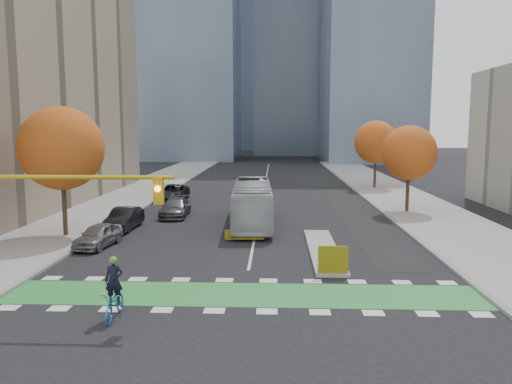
# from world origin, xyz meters

# --- Properties ---
(ground) EXTENTS (300.00, 300.00, 0.00)m
(ground) POSITION_xyz_m (0.00, 0.00, 0.00)
(ground) COLOR black
(ground) RESTS_ON ground
(sidewalk_west) EXTENTS (7.00, 120.00, 0.15)m
(sidewalk_west) POSITION_xyz_m (-13.50, 20.00, 0.07)
(sidewalk_west) COLOR gray
(sidewalk_west) RESTS_ON ground
(sidewalk_east) EXTENTS (7.00, 120.00, 0.15)m
(sidewalk_east) POSITION_xyz_m (13.50, 20.00, 0.07)
(sidewalk_east) COLOR gray
(sidewalk_east) RESTS_ON ground
(curb_west) EXTENTS (0.30, 120.00, 0.16)m
(curb_west) POSITION_xyz_m (-10.00, 20.00, 0.07)
(curb_west) COLOR gray
(curb_west) RESTS_ON ground
(curb_east) EXTENTS (0.30, 120.00, 0.16)m
(curb_east) POSITION_xyz_m (10.00, 20.00, 0.07)
(curb_east) COLOR gray
(curb_east) RESTS_ON ground
(bike_crossing) EXTENTS (20.00, 3.00, 0.01)m
(bike_crossing) POSITION_xyz_m (0.00, 1.50, 0.01)
(bike_crossing) COLOR #2C8739
(bike_crossing) RESTS_ON ground
(centre_line) EXTENTS (0.15, 70.00, 0.01)m
(centre_line) POSITION_xyz_m (0.00, 40.00, 0.01)
(centre_line) COLOR silver
(centre_line) RESTS_ON ground
(bike_lane_paint) EXTENTS (2.50, 50.00, 0.01)m
(bike_lane_paint) POSITION_xyz_m (7.50, 30.00, 0.01)
(bike_lane_paint) COLOR black
(bike_lane_paint) RESTS_ON ground
(median_island) EXTENTS (1.60, 10.00, 0.16)m
(median_island) POSITION_xyz_m (4.00, 9.00, 0.08)
(median_island) COLOR gray
(median_island) RESTS_ON ground
(hazard_board) EXTENTS (1.40, 0.12, 1.30)m
(hazard_board) POSITION_xyz_m (4.00, 4.20, 0.80)
(hazard_board) COLOR yellow
(hazard_board) RESTS_ON median_island
(tower_ne) EXTENTS (18.00, 24.00, 60.00)m
(tower_ne) POSITION_xyz_m (20.00, 85.00, 30.00)
(tower_ne) COLOR #47566B
(tower_ne) RESTS_ON ground
(tower_far) EXTENTS (26.00, 26.00, 80.00)m
(tower_far) POSITION_xyz_m (-4.00, 140.00, 40.00)
(tower_far) COLOR #47566B
(tower_far) RESTS_ON ground
(tree_west) EXTENTS (5.20, 5.20, 8.22)m
(tree_west) POSITION_xyz_m (-12.00, 12.00, 5.62)
(tree_west) COLOR #332114
(tree_west) RESTS_ON ground
(tree_east_near) EXTENTS (4.40, 4.40, 7.08)m
(tree_east_near) POSITION_xyz_m (12.00, 22.00, 4.86)
(tree_east_near) COLOR #332114
(tree_east_near) RESTS_ON ground
(tree_east_far) EXTENTS (4.80, 4.80, 7.65)m
(tree_east_far) POSITION_xyz_m (12.50, 38.00, 5.24)
(tree_east_far) COLOR #332114
(tree_east_far) RESTS_ON ground
(traffic_signal_west) EXTENTS (8.53, 0.56, 5.20)m
(traffic_signal_west) POSITION_xyz_m (-7.93, -0.51, 4.03)
(traffic_signal_west) COLOR #BF9914
(traffic_signal_west) RESTS_ON ground
(cyclist) EXTENTS (0.74, 2.03, 2.32)m
(cyclist) POSITION_xyz_m (-4.53, -1.28, 0.77)
(cyclist) COLOR #22639E
(cyclist) RESTS_ON ground
(bus) EXTENTS (3.10, 11.35, 3.13)m
(bus) POSITION_xyz_m (-0.34, 16.45, 1.57)
(bus) COLOR #B7BCBF
(bus) RESTS_ON ground
(parked_car_a) EXTENTS (2.12, 4.15, 1.35)m
(parked_car_a) POSITION_xyz_m (-9.00, 9.50, 0.68)
(parked_car_a) COLOR gray
(parked_car_a) RESTS_ON ground
(parked_car_b) EXTENTS (1.68, 4.50, 1.47)m
(parked_car_b) POSITION_xyz_m (-9.00, 14.50, 0.73)
(parked_car_b) COLOR black
(parked_car_b) RESTS_ON ground
(parked_car_c) EXTENTS (2.20, 4.99, 1.43)m
(parked_car_c) POSITION_xyz_m (-6.50, 19.50, 0.71)
(parked_car_c) COLOR #4C4C51
(parked_car_c) RESTS_ON ground
(parked_car_d) EXTENTS (2.66, 5.46, 1.50)m
(parked_car_d) POSITION_xyz_m (-8.51, 27.97, 0.75)
(parked_car_d) COLOR black
(parked_car_d) RESTS_ON ground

